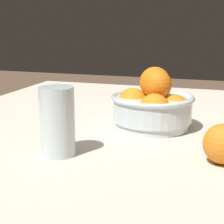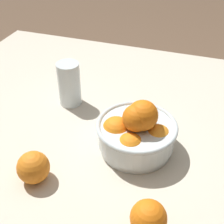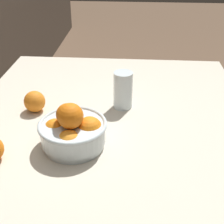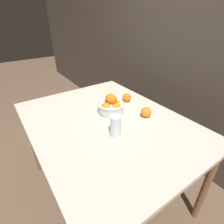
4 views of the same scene
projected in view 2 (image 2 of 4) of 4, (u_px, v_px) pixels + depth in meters
dining_table at (119, 140)px, 0.98m from camera, size 1.36×1.04×0.78m
fruit_bowl at (136, 132)px, 0.81m from camera, size 0.21×0.21×0.16m
juice_glass at (69, 86)px, 0.98m from camera, size 0.07×0.07×0.14m
orange_loose_near_bowl at (33, 167)px, 0.74m from camera, size 0.08×0.08×0.08m
orange_loose_front at (148, 218)px, 0.63m from camera, size 0.08×0.08×0.08m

